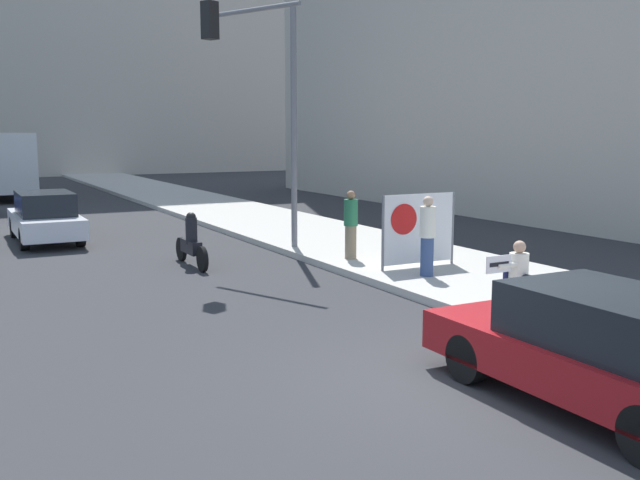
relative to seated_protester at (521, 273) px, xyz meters
The scene contains 10 objects.
ground_plane 3.75m from the seated_protester, 145.33° to the right, with size 160.00×160.00×0.00m, color #303033.
sidewalk_curb 13.01m from the seated_protester, 84.08° to the left, with size 4.39×90.00×0.17m, color #B7B2A8.
seated_protester is the anchor object (origin of this frame).
jogger_on_sidewalk 3.18m from the seated_protester, 83.98° to the left, with size 0.34×0.34×1.72m.
pedestrian_behind 5.77m from the seated_protester, 90.27° to the left, with size 0.34×0.34×1.66m.
protest_banner 4.15m from the seated_protester, 79.50° to the left, with size 2.00×0.06×1.68m.
traffic_light_pole 8.58m from the seated_protester, 100.13° to the left, with size 2.95×2.72×6.30m.
parked_car_curbside 4.07m from the seated_protester, 120.71° to the right, with size 1.84×4.37×1.43m.
car_on_road_nearest 14.56m from the seated_protester, 114.78° to the left, with size 1.71×4.50×1.49m.
motorcycle_on_road 8.24m from the seated_protester, 115.19° to the left, with size 0.28×2.24×1.33m.
Camera 1 is at (-5.74, -6.95, 3.22)m, focal length 40.00 mm.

